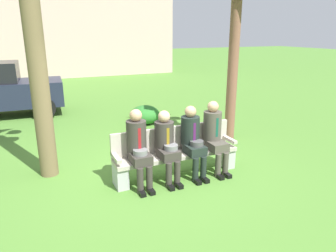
{
  "coord_description": "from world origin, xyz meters",
  "views": [
    {
      "loc": [
        -2.13,
        -5.03,
        2.58
      ],
      "look_at": [
        0.19,
        0.18,
        0.85
      ],
      "focal_mm": 33.58,
      "sensor_mm": 36.0,
      "label": 1
    }
  ],
  "objects_px": {
    "seated_man_rightmost": "(214,133)",
    "shrub_near_bench": "(145,115)",
    "park_bench": "(175,152)",
    "seated_man_centerleft": "(166,143)",
    "seated_man_leftmost": "(138,145)",
    "seated_man_centerright": "(192,138)"
  },
  "relations": [
    {
      "from": "seated_man_rightmost",
      "to": "shrub_near_bench",
      "type": "xyz_separation_m",
      "value": [
        -0.12,
        3.51,
        -0.48
      ]
    },
    {
      "from": "park_bench",
      "to": "seated_man_centerleft",
      "type": "bearing_deg",
      "value": -149.99
    },
    {
      "from": "park_bench",
      "to": "shrub_near_bench",
      "type": "relative_size",
      "value": 2.71
    },
    {
      "from": "seated_man_leftmost",
      "to": "seated_man_centerright",
      "type": "height_order",
      "value": "seated_man_leftmost"
    },
    {
      "from": "seated_man_leftmost",
      "to": "seated_man_centerright",
      "type": "relative_size",
      "value": 1.03
    },
    {
      "from": "seated_man_centerright",
      "to": "shrub_near_bench",
      "type": "bearing_deg",
      "value": 84.34
    },
    {
      "from": "seated_man_rightmost",
      "to": "seated_man_centerleft",
      "type": "bearing_deg",
      "value": -179.19
    },
    {
      "from": "park_bench",
      "to": "seated_man_rightmost",
      "type": "bearing_deg",
      "value": -9.59
    },
    {
      "from": "park_bench",
      "to": "seated_man_rightmost",
      "type": "xyz_separation_m",
      "value": [
        0.74,
        -0.13,
        0.31
      ]
    },
    {
      "from": "seated_man_centerright",
      "to": "seated_man_leftmost",
      "type": "bearing_deg",
      "value": 179.78
    },
    {
      "from": "seated_man_centerleft",
      "to": "seated_man_centerright",
      "type": "bearing_deg",
      "value": 0.42
    },
    {
      "from": "seated_man_centerright",
      "to": "shrub_near_bench",
      "type": "xyz_separation_m",
      "value": [
        0.35,
        3.52,
        -0.45
      ]
    },
    {
      "from": "park_bench",
      "to": "seated_man_leftmost",
      "type": "bearing_deg",
      "value": -170.12
    },
    {
      "from": "seated_man_centerleft",
      "to": "park_bench",
      "type": "bearing_deg",
      "value": 30.01
    },
    {
      "from": "seated_man_leftmost",
      "to": "shrub_near_bench",
      "type": "xyz_separation_m",
      "value": [
        1.38,
        3.51,
        -0.47
      ]
    },
    {
      "from": "seated_man_leftmost",
      "to": "seated_man_centerleft",
      "type": "bearing_deg",
      "value": -0.85
    },
    {
      "from": "seated_man_centerright",
      "to": "seated_man_rightmost",
      "type": "distance_m",
      "value": 0.47
    },
    {
      "from": "seated_man_centerleft",
      "to": "shrub_near_bench",
      "type": "distance_m",
      "value": 3.65
    },
    {
      "from": "seated_man_leftmost",
      "to": "shrub_near_bench",
      "type": "bearing_deg",
      "value": 68.54
    },
    {
      "from": "park_bench",
      "to": "seated_man_centerright",
      "type": "xyz_separation_m",
      "value": [
        0.27,
        -0.14,
        0.28
      ]
    },
    {
      "from": "seated_man_rightmost",
      "to": "shrub_near_bench",
      "type": "bearing_deg",
      "value": 91.96
    },
    {
      "from": "park_bench",
      "to": "seated_man_centerleft",
      "type": "xyz_separation_m",
      "value": [
        -0.24,
        -0.14,
        0.27
      ]
    }
  ]
}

